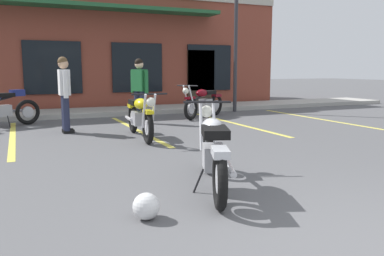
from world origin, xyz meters
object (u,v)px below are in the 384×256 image
at_px(motorcycle_black_cruiser, 140,116).
at_px(person_in_black_shirt, 64,90).
at_px(motorcycle_foreground_classic, 213,150).
at_px(motorcycle_red_sportbike, 204,102).
at_px(parking_lot_lamp_post, 238,6).
at_px(person_in_shorts_foreground, 140,87).
at_px(helmet_on_pavement, 146,206).

xyz_separation_m(motorcycle_black_cruiser, person_in_black_shirt, (-1.31, 1.33, 0.49)).
distance_m(motorcycle_foreground_classic, motorcycle_red_sportbike, 6.91).
bearing_deg(parking_lot_lamp_post, motorcycle_black_cruiser, -140.61).
bearing_deg(motorcycle_black_cruiser, parking_lot_lamp_post, 39.39).
bearing_deg(motorcycle_red_sportbike, motorcycle_black_cruiser, -135.80).
distance_m(motorcycle_black_cruiser, person_in_black_shirt, 1.93).
distance_m(motorcycle_red_sportbike, person_in_shorts_foreground, 2.14).
relative_size(motorcycle_red_sportbike, person_in_black_shirt, 1.10).
relative_size(motorcycle_black_cruiser, parking_lot_lamp_post, 0.40).
height_order(motorcycle_red_sportbike, motorcycle_black_cruiser, same).
bearing_deg(person_in_black_shirt, helmet_on_pavement, -88.94).
relative_size(person_in_black_shirt, helmet_on_pavement, 6.44).
height_order(motorcycle_red_sportbike, helmet_on_pavement, motorcycle_red_sportbike).
bearing_deg(parking_lot_lamp_post, helmet_on_pavement, -125.15).
bearing_deg(person_in_black_shirt, motorcycle_red_sportbike, 17.92).
bearing_deg(helmet_on_pavement, motorcycle_black_cruiser, 74.36).
relative_size(motorcycle_red_sportbike, parking_lot_lamp_post, 0.35).
xyz_separation_m(person_in_shorts_foreground, parking_lot_lamp_post, (3.68, 1.35, 2.43)).
bearing_deg(motorcycle_foreground_classic, person_in_shorts_foreground, 82.00).
bearing_deg(motorcycle_foreground_classic, helmet_on_pavement, -148.06).
relative_size(motorcycle_foreground_classic, helmet_on_pavement, 7.73).
xyz_separation_m(motorcycle_black_cruiser, person_in_shorts_foreground, (0.65, 2.21, 0.49)).
bearing_deg(helmet_on_pavement, person_in_shorts_foreground, 74.10).
bearing_deg(motorcycle_red_sportbike, motorcycle_foreground_classic, -114.55).
distance_m(motorcycle_foreground_classic, person_in_black_shirt, 5.14).
height_order(motorcycle_foreground_classic, person_in_black_shirt, person_in_black_shirt).
bearing_deg(parking_lot_lamp_post, person_in_shorts_foreground, -159.86).
relative_size(motorcycle_black_cruiser, person_in_shorts_foreground, 1.26).
distance_m(motorcycle_black_cruiser, parking_lot_lamp_post, 6.32).
relative_size(motorcycle_red_sportbike, person_in_shorts_foreground, 1.10).
distance_m(motorcycle_red_sportbike, person_in_black_shirt, 4.24).
distance_m(motorcycle_black_cruiser, helmet_on_pavement, 4.48).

